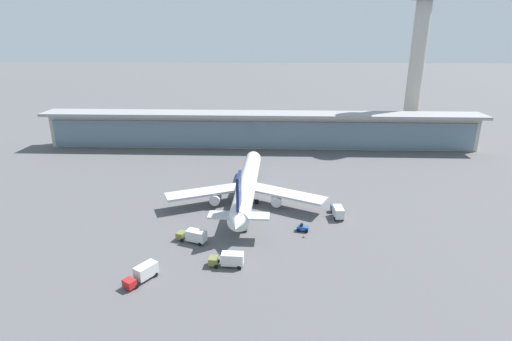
# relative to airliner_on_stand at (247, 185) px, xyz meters

# --- Properties ---
(ground_plane) EXTENTS (1200.00, 1200.00, 0.00)m
(ground_plane) POSITION_rel_airliner_on_stand_xyz_m (2.36, -9.75, -4.97)
(ground_plane) COLOR #515154
(airliner_on_stand) EXTENTS (45.58, 59.19, 15.78)m
(airliner_on_stand) POSITION_rel_airliner_on_stand_xyz_m (0.00, 0.00, 0.00)
(airliner_on_stand) COLOR white
(airliner_on_stand) RESTS_ON ground
(service_truck_near_nose_olive) EXTENTS (7.39, 2.64, 3.10)m
(service_truck_near_nose_olive) POSITION_rel_airliner_on_stand_xyz_m (-1.72, -34.57, -3.28)
(service_truck_near_nose_olive) COLOR olive
(service_truck_near_nose_olive) RESTS_ON ground
(service_truck_under_wing_grey) EXTENTS (2.53, 6.93, 2.70)m
(service_truck_under_wing_grey) POSITION_rel_airliner_on_stand_xyz_m (-0.08, -17.04, -4.16)
(service_truck_under_wing_grey) COLOR gray
(service_truck_under_wing_grey) RESTS_ON ground
(service_truck_mid_apron_red) EXTENTS (5.90, 7.38, 3.10)m
(service_truck_mid_apron_red) POSITION_rel_airliner_on_stand_xyz_m (-18.11, -40.35, -3.28)
(service_truck_mid_apron_red) COLOR #B21E1E
(service_truck_mid_apron_red) RESTS_ON ground
(service_truck_by_tail_blue) EXTENTS (3.13, 2.21, 2.05)m
(service_truck_by_tail_blue) POSITION_rel_airliner_on_stand_xyz_m (14.93, -18.04, -4.10)
(service_truck_by_tail_blue) COLOR #234C9E
(service_truck_by_tail_blue) RESTS_ON ground
(service_truck_on_taxiway_olive) EXTENTS (7.65, 4.64, 3.10)m
(service_truck_on_taxiway_olive) POSITION_rel_airliner_on_stand_xyz_m (-11.07, -24.62, -3.28)
(service_truck_on_taxiway_olive) COLOR olive
(service_truck_on_taxiway_olive) RESTS_ON ground
(service_truck_at_far_stand_blue) EXTENTS (2.76, 7.42, 3.10)m
(service_truck_at_far_stand_blue) POSITION_rel_airliner_on_stand_xyz_m (24.79, -9.42, -3.28)
(service_truck_at_far_stand_blue) COLOR #234C9E
(service_truck_at_far_stand_blue) RESTS_ON ground
(terminal_building) EXTENTS (183.60, 12.80, 15.20)m
(terminal_building) POSITION_rel_airliner_on_stand_xyz_m (2.36, 59.44, 2.90)
(terminal_building) COLOR #B2ADA3
(terminal_building) RESTS_ON ground
(control_tower) EXTENTS (12.00, 12.00, 72.16)m
(control_tower) POSITION_rel_airliner_on_stand_xyz_m (68.94, 72.43, 34.37)
(control_tower) COLOR #B2ADA3
(control_tower) RESTS_ON ground
(safety_cone_alpha) EXTENTS (0.62, 0.62, 0.70)m
(safety_cone_alpha) POSITION_rel_airliner_on_stand_xyz_m (14.95, -21.34, -4.65)
(safety_cone_alpha) COLOR orange
(safety_cone_alpha) RESTS_ON ground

